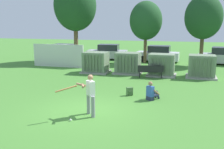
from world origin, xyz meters
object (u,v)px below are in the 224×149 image
(transformer_mid_east, at_px, (162,65))
(sports_ball, at_px, (71,120))
(seated_spectator, at_px, (152,93))
(parked_car_leftmost, at_px, (63,52))
(parked_car_right_of_center, at_px, (158,54))
(parked_car_rightmost, at_px, (222,56))
(transformer_east, at_px, (201,67))
(backpack, at_px, (130,92))
(transformer_west, at_px, (96,63))
(parked_car_left_of_center, at_px, (108,52))
(batter, at_px, (89,93))
(transformer_mid_west, at_px, (128,63))
(park_bench, at_px, (151,71))

(transformer_mid_east, bearing_deg, sports_ball, -103.75)
(seated_spectator, height_order, parked_car_leftmost, parked_car_leftmost)
(parked_car_right_of_center, relative_size, parked_car_rightmost, 0.97)
(transformer_east, relative_size, backpack, 4.77)
(transformer_east, bearing_deg, transformer_west, -177.68)
(transformer_mid_east, distance_m, parked_car_left_of_center, 9.94)
(transformer_mid_east, height_order, batter, batter)
(batter, bearing_deg, backpack, 75.33)
(transformer_mid_west, xyz_separation_m, parked_car_rightmost, (7.50, 6.98, -0.04))
(backpack, bearing_deg, park_bench, 85.12)
(parked_car_left_of_center, bearing_deg, transformer_east, -38.48)
(transformer_west, bearing_deg, transformer_mid_east, 1.96)
(transformer_east, distance_m, parked_car_rightmost, 7.36)
(transformer_west, xyz_separation_m, parked_car_left_of_center, (-1.43, 7.69, -0.04))
(parked_car_left_of_center, bearing_deg, batter, -75.11)
(transformer_east, height_order, parked_car_left_of_center, same)
(transformer_west, height_order, park_bench, transformer_west)
(backpack, bearing_deg, transformer_east, 57.43)
(park_bench, bearing_deg, parked_car_left_of_center, 124.34)
(sports_ball, bearing_deg, parked_car_rightmost, 66.92)
(parked_car_right_of_center, bearing_deg, parked_car_rightmost, -0.87)
(transformer_mid_east, bearing_deg, backpack, -100.40)
(transformer_mid_east, relative_size, park_bench, 1.14)
(sports_ball, distance_m, backpack, 4.56)
(batter, bearing_deg, park_bench, 80.93)
(parked_car_leftmost, relative_size, parked_car_rightmost, 0.98)
(backpack, height_order, parked_car_rightmost, parked_car_rightmost)
(transformer_mid_east, height_order, parked_car_leftmost, same)
(transformer_mid_east, distance_m, sports_ball, 10.54)
(transformer_west, bearing_deg, transformer_east, 2.32)
(transformer_mid_east, bearing_deg, seated_spectator, -88.61)
(parked_car_rightmost, bearing_deg, backpack, -114.64)
(parked_car_left_of_center, bearing_deg, parked_car_leftmost, -169.30)
(batter, relative_size, parked_car_rightmost, 0.40)
(sports_ball, bearing_deg, transformer_mid_west, 90.45)
(park_bench, relative_size, backpack, 4.19)
(batter, height_order, sports_ball, batter)
(transformer_mid_west, bearing_deg, sports_ball, -89.55)
(seated_spectator, relative_size, parked_car_rightmost, 0.22)
(transformer_mid_east, distance_m, seated_spectator, 6.39)
(backpack, bearing_deg, seated_spectator, -21.63)
(transformer_mid_east, height_order, parked_car_left_of_center, same)
(parked_car_leftmost, distance_m, parked_car_left_of_center, 4.94)
(batter, relative_size, sports_ball, 19.33)
(seated_spectator, bearing_deg, parked_car_right_of_center, 95.31)
(parked_car_right_of_center, bearing_deg, park_bench, -86.91)
(transformer_mid_west, relative_size, park_bench, 1.14)
(backpack, bearing_deg, parked_car_left_of_center, 112.03)
(transformer_east, distance_m, sports_ball, 11.65)
(sports_ball, bearing_deg, parked_car_right_of_center, 85.48)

